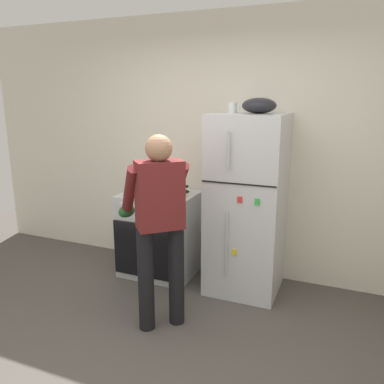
{
  "coord_description": "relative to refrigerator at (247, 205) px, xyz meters",
  "views": [
    {
      "loc": [
        1.25,
        -1.95,
        1.88
      ],
      "look_at": [
        -0.1,
        1.32,
        1.0
      ],
      "focal_mm": 36.34,
      "sensor_mm": 36.0,
      "label": 1
    }
  ],
  "objects": [
    {
      "name": "person_cook",
      "position": [
        -0.49,
        -0.9,
        0.09
      ],
      "size": [
        0.65,
        0.68,
        1.6
      ],
      "color": "black",
      "rests_on": "ground"
    },
    {
      "name": "refrigerator",
      "position": [
        0.0,
        0.0,
        0.0
      ],
      "size": [
        0.68,
        0.72,
        1.72
      ],
      "color": "silver",
      "rests_on": "ground"
    },
    {
      "name": "coffee_mug",
      "position": [
        -0.18,
        0.05,
        0.91
      ],
      "size": [
        0.11,
        0.08,
        0.1
      ],
      "color": "silver",
      "rests_on": "refrigerator"
    },
    {
      "name": "red_pot",
      "position": [
        -0.78,
        -0.05,
        0.09
      ],
      "size": [
        0.36,
        0.26,
        0.13
      ],
      "color": "orange",
      "rests_on": "stove_range"
    },
    {
      "name": "stove_range",
      "position": [
        -0.94,
        -0.01,
        -0.42
      ],
      "size": [
        0.76,
        0.67,
        0.89
      ],
      "color": "silver",
      "rests_on": "ground"
    },
    {
      "name": "kitchen_wall_back",
      "position": [
        -0.37,
        0.38,
        0.49
      ],
      "size": [
        6.0,
        0.1,
        2.7
      ],
      "primitive_type": "cube",
      "color": "silver",
      "rests_on": "ground"
    },
    {
      "name": "mixing_bowl",
      "position": [
        0.08,
        0.0,
        0.93
      ],
      "size": [
        0.31,
        0.31,
        0.14
      ],
      "primitive_type": "ellipsoid",
      "color": "black",
      "rests_on": "refrigerator"
    },
    {
      "name": "pepper_mill",
      "position": [
        -1.24,
        0.2,
        0.11
      ],
      "size": [
        0.05,
        0.05,
        0.16
      ],
      "primitive_type": "cylinder",
      "color": "brown",
      "rests_on": "stove_range"
    },
    {
      "name": "ground",
      "position": [
        -0.37,
        -1.57,
        -0.86
      ],
      "size": [
        8.0,
        8.0,
        0.0
      ],
      "primitive_type": "plane",
      "color": "#4C4742"
    }
  ]
}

